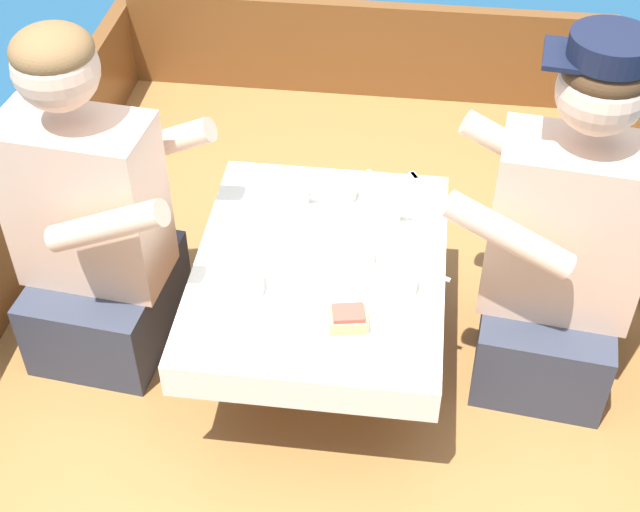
{
  "coord_description": "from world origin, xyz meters",
  "views": [
    {
      "loc": [
        0.22,
        -1.67,
        2.32
      ],
      "look_at": [
        0.0,
        0.09,
        0.72
      ],
      "focal_mm": 50.0,
      "sensor_mm": 36.0,
      "label": 1
    }
  ],
  "objects_px": {
    "person_port": "(93,228)",
    "sandwich": "(348,319)",
    "tin_can": "(345,191)",
    "coffee_cup_starboard": "(298,193)",
    "person_starboard": "(561,250)",
    "coffee_cup_port": "(389,211)"
  },
  "relations": [
    {
      "from": "coffee_cup_port",
      "to": "tin_can",
      "type": "relative_size",
      "value": 1.47
    },
    {
      "from": "sandwich",
      "to": "coffee_cup_port",
      "type": "height_order",
      "value": "coffee_cup_port"
    },
    {
      "from": "sandwich",
      "to": "coffee_cup_port",
      "type": "xyz_separation_m",
      "value": [
        0.07,
        0.43,
        0.0
      ]
    },
    {
      "from": "person_starboard",
      "to": "coffee_cup_starboard",
      "type": "bearing_deg",
      "value": -6.37
    },
    {
      "from": "person_port",
      "to": "coffee_cup_port",
      "type": "relative_size",
      "value": 10.4
    },
    {
      "from": "person_port",
      "to": "person_starboard",
      "type": "relative_size",
      "value": 0.96
    },
    {
      "from": "person_port",
      "to": "coffee_cup_port",
      "type": "height_order",
      "value": "person_port"
    },
    {
      "from": "sandwich",
      "to": "coffee_cup_starboard",
      "type": "relative_size",
      "value": 1.18
    },
    {
      "from": "tin_can",
      "to": "person_starboard",
      "type": "bearing_deg",
      "value": -18.89
    },
    {
      "from": "sandwich",
      "to": "person_starboard",
      "type": "bearing_deg",
      "value": 30.0
    },
    {
      "from": "person_starboard",
      "to": "coffee_cup_starboard",
      "type": "distance_m",
      "value": 0.75
    },
    {
      "from": "person_port",
      "to": "coffee_cup_starboard",
      "type": "distance_m",
      "value": 0.58
    },
    {
      "from": "tin_can",
      "to": "coffee_cup_port",
      "type": "bearing_deg",
      "value": -32.19
    },
    {
      "from": "person_port",
      "to": "tin_can",
      "type": "height_order",
      "value": "person_port"
    },
    {
      "from": "person_starboard",
      "to": "sandwich",
      "type": "bearing_deg",
      "value": 36.46
    },
    {
      "from": "person_starboard",
      "to": "tin_can",
      "type": "bearing_deg",
      "value": -12.43
    },
    {
      "from": "tin_can",
      "to": "sandwich",
      "type": "bearing_deg",
      "value": -83.21
    },
    {
      "from": "coffee_cup_starboard",
      "to": "tin_can",
      "type": "distance_m",
      "value": 0.14
    },
    {
      "from": "person_starboard",
      "to": "tin_can",
      "type": "height_order",
      "value": "person_starboard"
    },
    {
      "from": "person_port",
      "to": "sandwich",
      "type": "height_order",
      "value": "person_port"
    },
    {
      "from": "person_starboard",
      "to": "tin_can",
      "type": "relative_size",
      "value": 15.91
    },
    {
      "from": "person_starboard",
      "to": "sandwich",
      "type": "height_order",
      "value": "person_starboard"
    }
  ]
}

